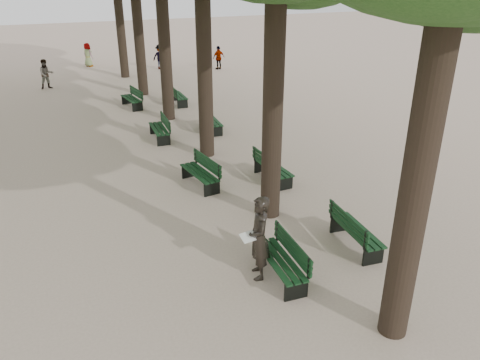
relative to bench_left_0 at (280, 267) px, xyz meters
name	(u,v)px	position (x,y,z in m)	size (l,w,h in m)	color
ground	(271,289)	(-0.37, -0.30, -0.27)	(120.00, 120.00, 0.00)	#BFA690
bench_left_0	(280,267)	(0.00, 0.00, 0.00)	(0.70, 1.84, 0.92)	black
bench_left_1	(200,178)	(0.00, 5.25, 0.00)	(0.80, 1.86, 0.92)	black
bench_left_2	(160,133)	(0.00, 10.07, 0.00)	(0.69, 1.83, 0.92)	black
bench_left_3	(132,102)	(0.00, 15.28, 0.00)	(0.79, 1.86, 0.92)	black
bench_right_0	(356,237)	(2.27, 0.37, 0.00)	(0.76, 1.85, 0.92)	black
bench_right_1	(273,172)	(2.27, 4.70, 0.00)	(0.61, 1.81, 0.92)	black
bench_right_2	(211,125)	(2.27, 10.26, 0.00)	(0.73, 1.84, 0.92)	black
bench_right_3	(178,99)	(2.27, 14.93, 0.00)	(0.65, 1.82, 0.92)	black
man_with_map	(259,238)	(-0.40, 0.26, 0.69)	(0.72, 0.84, 1.91)	black
pedestrian_a	(46,74)	(-3.52, 21.27, 0.55)	(0.80, 0.33, 1.64)	#262628
pedestrian_d	(88,55)	(-0.48, 27.32, 0.53)	(0.78, 0.32, 1.60)	#262628
pedestrian_c	(219,58)	(7.49, 22.67, 0.50)	(0.90, 0.31, 1.54)	#262628
pedestrian_b	(160,57)	(3.87, 24.33, 0.54)	(1.05, 0.33, 1.63)	#262628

